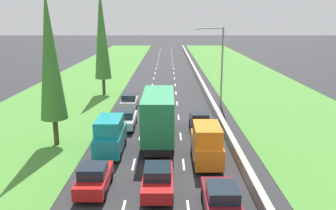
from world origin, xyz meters
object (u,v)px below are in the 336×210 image
green_box_truck_centre_lane (159,115)px  silver_hatchback_left_lane (130,102)px  maroon_sedan_right_lane (222,200)px  street_light_mast (220,61)px  teal_van_left_lane (111,136)px  poplar_tree_third (102,34)px  red_sedan_centre_lane (158,179)px  orange_van_right_lane (207,144)px  red_hatchback_left_lane (95,178)px  white_sedan_left_lane (126,119)px  poplar_tree_second (50,56)px  black_hatchback_right_lane (200,122)px

green_box_truck_centre_lane → silver_hatchback_left_lane: 11.17m
maroon_sedan_right_lane → street_light_mast: street_light_mast is taller
silver_hatchback_left_lane → green_box_truck_centre_lane: bearing=-71.2°
teal_van_left_lane → poplar_tree_third: bearing=101.3°
red_sedan_centre_lane → teal_van_left_lane: 7.14m
orange_van_right_lane → teal_van_left_lane: bearing=165.6°
red_hatchback_left_lane → teal_van_left_lane: size_ratio=0.80×
orange_van_right_lane → white_sedan_left_lane: orange_van_right_lane is taller
red_hatchback_left_lane → poplar_tree_second: 11.13m
maroon_sedan_right_lane → poplar_tree_second: (-11.80, 10.41, 6.32)m
red_hatchback_left_lane → white_sedan_left_lane: size_ratio=0.87×
white_sedan_left_lane → orange_van_right_lane: bearing=-51.3°
red_sedan_centre_lane → white_sedan_left_lane: size_ratio=1.00×
orange_van_right_lane → black_hatchback_right_lane: size_ratio=1.26×
maroon_sedan_right_lane → red_hatchback_left_lane: bearing=160.6°
street_light_mast → poplar_tree_third: bearing=156.8°
maroon_sedan_right_lane → poplar_tree_third: bearing=111.0°
red_hatchback_left_lane → street_light_mast: (10.15, 20.91, 4.40)m
red_hatchback_left_lane → street_light_mast: bearing=64.1°
green_box_truck_centre_lane → poplar_tree_second: size_ratio=0.77×
teal_van_left_lane → poplar_tree_third: (-4.22, 21.04, 6.62)m
black_hatchback_right_lane → poplar_tree_third: poplar_tree_third is taller
green_box_truck_centre_lane → white_sedan_left_lane: size_ratio=2.09×
poplar_tree_second → green_box_truck_centre_lane: bearing=7.0°
red_sedan_centre_lane → poplar_tree_second: size_ratio=0.37×
maroon_sedan_right_lane → street_light_mast: (3.03, 23.42, 4.42)m
orange_van_right_lane → poplar_tree_third: 26.31m
green_box_truck_centre_lane → white_sedan_left_lane: green_box_truck_centre_lane is taller
red_sedan_centre_lane → orange_van_right_lane: (3.30, 4.25, 0.59)m
poplar_tree_second → street_light_mast: bearing=41.2°
green_box_truck_centre_lane → street_light_mast: street_light_mast is taller
orange_van_right_lane → green_box_truck_centre_lane: size_ratio=0.52×
orange_van_right_lane → poplar_tree_second: (-11.72, 3.68, 5.73)m
poplar_tree_second → poplar_tree_third: 19.19m
white_sedan_left_lane → red_hatchback_left_lane: bearing=-91.8°
poplar_tree_third → orange_van_right_lane: bearing=-63.8°
black_hatchback_right_lane → red_sedan_centre_lane: bearing=-106.6°
poplar_tree_third → maroon_sedan_right_lane: bearing=-69.0°
maroon_sedan_right_lane → teal_van_left_lane: size_ratio=0.92×
maroon_sedan_right_lane → red_sedan_centre_lane: bearing=143.7°
red_sedan_centre_lane → orange_van_right_lane: bearing=52.2°
orange_van_right_lane → red_hatchback_left_lane: orange_van_right_lane is taller
green_box_truck_centre_lane → teal_van_left_lane: (-3.57, -2.88, -0.78)m
black_hatchback_right_lane → teal_van_left_lane: size_ratio=0.80×
white_sedan_left_lane → street_light_mast: street_light_mast is taller
black_hatchback_right_lane → poplar_tree_second: (-11.87, -3.60, 6.29)m
green_box_truck_centre_lane → orange_van_right_lane: bearing=-53.5°
maroon_sedan_right_lane → black_hatchback_right_lane: size_ratio=1.15×
red_sedan_centre_lane → orange_van_right_lane: size_ratio=0.92×
green_box_truck_centre_lane → teal_van_left_lane: size_ratio=1.92×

